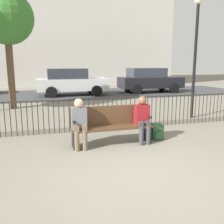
{
  "coord_description": "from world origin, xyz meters",
  "views": [
    {
      "loc": [
        -1.58,
        -3.81,
        1.93
      ],
      "look_at": [
        0.0,
        1.72,
        0.8
      ],
      "focal_mm": 40.0,
      "sensor_mm": 36.0,
      "label": 1
    }
  ],
  "objects_px": {
    "seated_person_0": "(79,121)",
    "parked_car_1": "(149,80)",
    "tree_0": "(7,19)",
    "lamp_post": "(196,41)",
    "backpack": "(157,132)",
    "seated_person_1": "(142,117)",
    "park_bench": "(111,124)",
    "parked_car_0": "(71,81)"
  },
  "relations": [
    {
      "from": "parked_car_0",
      "to": "seated_person_1",
      "type": "bearing_deg",
      "value": -86.68
    },
    {
      "from": "lamp_post",
      "to": "seated_person_0",
      "type": "bearing_deg",
      "value": -153.37
    },
    {
      "from": "parked_car_0",
      "to": "parked_car_1",
      "type": "distance_m",
      "value": 5.22
    },
    {
      "from": "seated_person_0",
      "to": "backpack",
      "type": "xyz_separation_m",
      "value": [
        2.0,
        0.12,
        -0.45
      ]
    },
    {
      "from": "tree_0",
      "to": "parked_car_0",
      "type": "bearing_deg",
      "value": 51.87
    },
    {
      "from": "park_bench",
      "to": "seated_person_1",
      "type": "xyz_separation_m",
      "value": [
        0.75,
        -0.13,
        0.15
      ]
    },
    {
      "from": "tree_0",
      "to": "lamp_post",
      "type": "height_order",
      "value": "tree_0"
    },
    {
      "from": "backpack",
      "to": "tree_0",
      "type": "distance_m",
      "value": 7.93
    },
    {
      "from": "seated_person_0",
      "to": "parked_car_0",
      "type": "distance_m",
      "value": 9.84
    },
    {
      "from": "park_bench",
      "to": "backpack",
      "type": "relative_size",
      "value": 4.73
    },
    {
      "from": "seated_person_0",
      "to": "park_bench",
      "type": "bearing_deg",
      "value": 9.69
    },
    {
      "from": "seated_person_1",
      "to": "lamp_post",
      "type": "relative_size",
      "value": 0.28
    },
    {
      "from": "seated_person_0",
      "to": "lamp_post",
      "type": "relative_size",
      "value": 0.28
    },
    {
      "from": "seated_person_1",
      "to": "lamp_post",
      "type": "bearing_deg",
      "value": 37.72
    },
    {
      "from": "park_bench",
      "to": "lamp_post",
      "type": "xyz_separation_m",
      "value": [
        3.59,
        2.06,
        2.18
      ]
    },
    {
      "from": "park_bench",
      "to": "parked_car_0",
      "type": "relative_size",
      "value": 0.46
    },
    {
      "from": "seated_person_1",
      "to": "tree_0",
      "type": "relative_size",
      "value": 0.24
    },
    {
      "from": "park_bench",
      "to": "backpack",
      "type": "bearing_deg",
      "value": -0.42
    },
    {
      "from": "backpack",
      "to": "parked_car_1",
      "type": "height_order",
      "value": "parked_car_1"
    },
    {
      "from": "seated_person_1",
      "to": "tree_0",
      "type": "xyz_separation_m",
      "value": [
        -3.54,
        6.01,
        3.07
      ]
    },
    {
      "from": "park_bench",
      "to": "parked_car_1",
      "type": "bearing_deg",
      "value": 61.12
    },
    {
      "from": "seated_person_1",
      "to": "park_bench",
      "type": "bearing_deg",
      "value": 169.95
    },
    {
      "from": "tree_0",
      "to": "parked_car_1",
      "type": "bearing_deg",
      "value": 25.65
    },
    {
      "from": "parked_car_0",
      "to": "seated_person_0",
      "type": "bearing_deg",
      "value": -95.65
    },
    {
      "from": "seated_person_0",
      "to": "parked_car_0",
      "type": "relative_size",
      "value": 0.27
    },
    {
      "from": "seated_person_0",
      "to": "parked_car_1",
      "type": "relative_size",
      "value": 0.27
    },
    {
      "from": "park_bench",
      "to": "parked_car_1",
      "type": "distance_m",
      "value": 11.2
    },
    {
      "from": "lamp_post",
      "to": "parked_car_1",
      "type": "bearing_deg",
      "value": 76.79
    },
    {
      "from": "seated_person_0",
      "to": "parked_car_1",
      "type": "distance_m",
      "value": 11.71
    },
    {
      "from": "tree_0",
      "to": "lamp_post",
      "type": "distance_m",
      "value": 7.5
    },
    {
      "from": "parked_car_1",
      "to": "tree_0",
      "type": "bearing_deg",
      "value": -154.35
    },
    {
      "from": "tree_0",
      "to": "backpack",
      "type": "bearing_deg",
      "value": -55.77
    },
    {
      "from": "seated_person_0",
      "to": "backpack",
      "type": "bearing_deg",
      "value": 3.56
    },
    {
      "from": "park_bench",
      "to": "lamp_post",
      "type": "bearing_deg",
      "value": 29.83
    },
    {
      "from": "tree_0",
      "to": "parked_car_0",
      "type": "distance_m",
      "value": 5.6
    },
    {
      "from": "seated_person_0",
      "to": "lamp_post",
      "type": "bearing_deg",
      "value": 26.63
    },
    {
      "from": "backpack",
      "to": "parked_car_1",
      "type": "relative_size",
      "value": 0.1
    },
    {
      "from": "backpack",
      "to": "lamp_post",
      "type": "distance_m",
      "value": 4.0
    },
    {
      "from": "lamp_post",
      "to": "parked_car_0",
      "type": "relative_size",
      "value": 0.98
    },
    {
      "from": "tree_0",
      "to": "lamp_post",
      "type": "bearing_deg",
      "value": -30.9
    },
    {
      "from": "tree_0",
      "to": "parked_car_1",
      "type": "xyz_separation_m",
      "value": [
        8.19,
        3.93,
        -2.87
      ]
    },
    {
      "from": "park_bench",
      "to": "tree_0",
      "type": "height_order",
      "value": "tree_0"
    }
  ]
}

